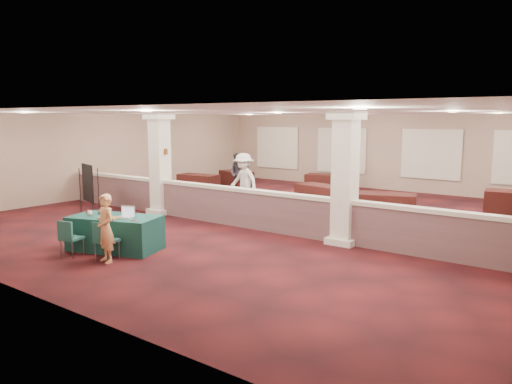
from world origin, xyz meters
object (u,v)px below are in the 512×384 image
Objects in this scene: conf_chair_main at (104,238)px; easel_board at (88,184)px; far_table_front_center at (320,195)px; attendee_c at (345,193)px; far_table_front_right at (385,205)px; conf_chair_side at (69,235)px; woman at (106,228)px; near_table at (115,233)px; attendee_a at (238,173)px; far_table_back_center at (325,182)px; far_table_front_left at (198,182)px; far_table_back_left at (236,178)px; attendee_b at (244,181)px; attendee_d at (344,173)px.

easel_board is at bearing 136.60° from conf_chair_main.
far_table_front_center is (4.62, 6.24, -0.69)m from easel_board.
attendee_c is (1.73, -1.50, 0.40)m from far_table_front_center.
conf_chair_main reaches higher than far_table_front_right.
woman reaches higher than conf_chair_side.
near_table is 8.25m from far_table_front_center.
attendee_c is at bearing -40.93° from far_table_front_center.
far_table_back_center is at bearing 35.29° from attendee_a.
attendee_a is at bearing 92.42° from near_table.
far_table_front_right is (8.59, -0.76, 0.03)m from far_table_front_left.
far_table_back_left is at bearing -158.71° from far_table_back_center.
near_table is 2.51× the size of conf_chair_side.
far_table_front_center is 0.93× the size of attendee_b.
conf_chair_main is 0.52× the size of easel_board.
near_table is 1.25× the size of attendee_a.
near_table is at bearing 142.01° from woman.
attendee_d is at bearing -37.83° from far_table_back_center.
far_table_front_center is at bearing 68.77° from conf_chair_side.
attendee_a is 3.33m from attendee_b.
conf_chair_side is 0.44× the size of attendee_b.
far_table_front_center is 3.92m from far_table_back_center.
conf_chair_side is 0.56× the size of woman.
attendee_a is (1.86, 0.39, 0.48)m from far_table_front_left.
woman is 0.88× the size of far_table_back_left.
far_table_front_right reaches higher than far_table_back_center.
attendee_b is (-1.70, 6.84, 0.20)m from woman.
conf_chair_main is at bearing -91.29° from far_table_front_center.
attendee_b is at bearing 81.07° from conf_chair_side.
easel_board is at bearing -115.69° from attendee_b.
woman is at bearing -12.86° from easel_board.
easel_board is at bearing -78.70° from far_table_front_left.
attendee_d is at bearing 2.93° from far_table_back_left.
woman is 12.28m from far_table_back_left.
far_table_back_center is (-0.72, 12.71, -0.16)m from conf_chair_side.
conf_chair_main is 0.57× the size of attendee_c.
far_table_back_left is (-0.88, 8.29, -0.70)m from easel_board.
far_table_front_left is 1.96m from attendee_a.
far_table_front_center is at bearing 99.33° from woman.
conf_chair_main is 12.51m from far_table_back_center.
far_table_front_left is 5.41m from far_table_back_center.
far_table_back_left is at bearing 160.92° from far_table_front_right.
woman is at bearing 111.01° from attendee_d.
far_table_front_left reaches higher than far_table_back_center.
woman is 0.87× the size of far_table_front_left.
attendee_b is at bearing -90.00° from far_table_back_center.
far_table_back_center is at bearing 78.51° from conf_chair_side.
easel_board reaches higher than woman.
attendee_d is (-1.97, 3.81, 0.14)m from attendee_c.
far_table_front_right reaches higher than far_table_front_center.
far_table_back_center is (-4.50, 4.30, -0.05)m from far_table_front_right.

